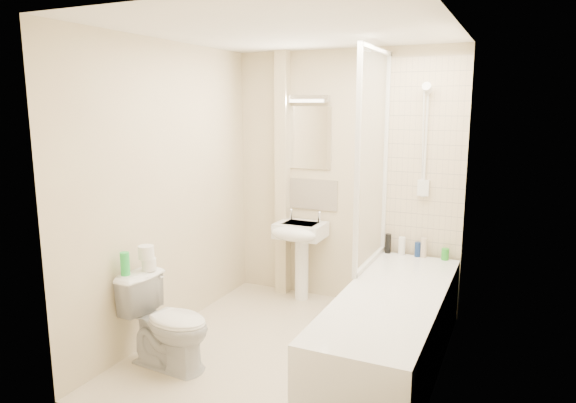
% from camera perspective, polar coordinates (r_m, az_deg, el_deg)
% --- Properties ---
extents(floor, '(2.50, 2.50, 0.00)m').
position_cam_1_polar(floor, '(4.15, 0.20, -16.42)').
color(floor, beige).
rests_on(floor, ground).
extents(wall_back, '(2.20, 0.02, 2.40)m').
position_cam_1_polar(wall_back, '(4.91, 6.27, 2.51)').
color(wall_back, beige).
rests_on(wall_back, ground).
extents(wall_left, '(0.02, 2.50, 2.40)m').
position_cam_1_polar(wall_left, '(4.33, -13.17, 1.19)').
color(wall_left, beige).
rests_on(wall_left, ground).
extents(wall_right, '(0.02, 2.50, 2.40)m').
position_cam_1_polar(wall_right, '(3.46, 17.02, -1.33)').
color(wall_right, beige).
rests_on(wall_right, ground).
extents(ceiling, '(2.20, 2.50, 0.02)m').
position_cam_1_polar(ceiling, '(3.73, 0.22, 18.50)').
color(ceiling, white).
rests_on(ceiling, wall_back).
extents(tile_back, '(0.70, 0.01, 1.75)m').
position_cam_1_polar(tile_back, '(4.69, 15.02, 4.60)').
color(tile_back, beige).
rests_on(tile_back, wall_back).
extents(tile_right, '(0.01, 2.10, 1.75)m').
position_cam_1_polar(tile_right, '(3.57, 17.34, 2.67)').
color(tile_right, beige).
rests_on(tile_right, wall_right).
extents(pipe_boxing, '(0.12, 0.12, 2.40)m').
position_cam_1_polar(pipe_boxing, '(5.09, -0.59, 2.86)').
color(pipe_boxing, beige).
rests_on(pipe_boxing, ground).
extents(splashback, '(0.60, 0.02, 0.30)m').
position_cam_1_polar(splashback, '(5.05, 2.28, 0.85)').
color(splashback, beige).
rests_on(splashback, wall_back).
extents(mirror, '(0.46, 0.01, 0.60)m').
position_cam_1_polar(mirror, '(4.99, 2.32, 7.08)').
color(mirror, white).
rests_on(mirror, wall_back).
extents(strip_light, '(0.42, 0.07, 0.07)m').
position_cam_1_polar(strip_light, '(4.96, 2.25, 11.34)').
color(strip_light, silver).
rests_on(strip_light, wall_back).
extents(bathtub, '(0.70, 2.10, 0.55)m').
position_cam_1_polar(bathtub, '(3.94, 11.38, -13.58)').
color(bathtub, white).
rests_on(bathtub, ground).
extents(shower_screen, '(0.04, 0.92, 1.80)m').
position_cam_1_polar(shower_screen, '(4.34, 9.46, 4.68)').
color(shower_screen, white).
rests_on(shower_screen, bathtub).
extents(shower_fixture, '(0.10, 0.16, 0.99)m').
position_cam_1_polar(shower_fixture, '(4.64, 14.98, 6.04)').
color(shower_fixture, white).
rests_on(shower_fixture, wall_back).
extents(pedestal_sink, '(0.46, 0.44, 0.89)m').
position_cam_1_polar(pedestal_sink, '(4.94, 1.24, -4.23)').
color(pedestal_sink, white).
rests_on(pedestal_sink, ground).
extents(bottle_black_a, '(0.05, 0.05, 0.18)m').
position_cam_1_polar(bottle_black_a, '(4.81, 11.05, -4.60)').
color(bottle_black_a, black).
rests_on(bottle_black_a, bathtub).
extents(bottle_white_a, '(0.06, 0.06, 0.16)m').
position_cam_1_polar(bottle_white_a, '(4.79, 12.54, -4.84)').
color(bottle_white_a, white).
rests_on(bottle_white_a, bathtub).
extents(bottle_blue, '(0.06, 0.06, 0.13)m').
position_cam_1_polar(bottle_blue, '(4.77, 14.23, -5.18)').
color(bottle_blue, navy).
rests_on(bottle_blue, bathtub).
extents(bottle_cream, '(0.06, 0.06, 0.18)m').
position_cam_1_polar(bottle_cream, '(4.75, 14.84, -4.98)').
color(bottle_cream, beige).
rests_on(bottle_cream, bathtub).
extents(bottle_green, '(0.06, 0.06, 0.10)m').
position_cam_1_polar(bottle_green, '(4.74, 17.06, -5.61)').
color(bottle_green, green).
rests_on(bottle_green, bathtub).
extents(toilet, '(0.48, 0.72, 0.68)m').
position_cam_1_polar(toilet, '(3.92, -13.19, -12.92)').
color(toilet, white).
rests_on(toilet, ground).
extents(toilet_roll_lower, '(0.11, 0.11, 0.09)m').
position_cam_1_polar(toilet_roll_lower, '(3.98, -15.19, -6.74)').
color(toilet_roll_lower, white).
rests_on(toilet_roll_lower, toilet).
extents(toilet_roll_upper, '(0.12, 0.12, 0.10)m').
position_cam_1_polar(toilet_roll_upper, '(3.94, -15.49, -5.46)').
color(toilet_roll_upper, white).
rests_on(toilet_roll_upper, toilet_roll_lower).
extents(green_bottle, '(0.07, 0.07, 0.17)m').
position_cam_1_polar(green_bottle, '(3.90, -17.65, -6.62)').
color(green_bottle, green).
rests_on(green_bottle, toilet).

